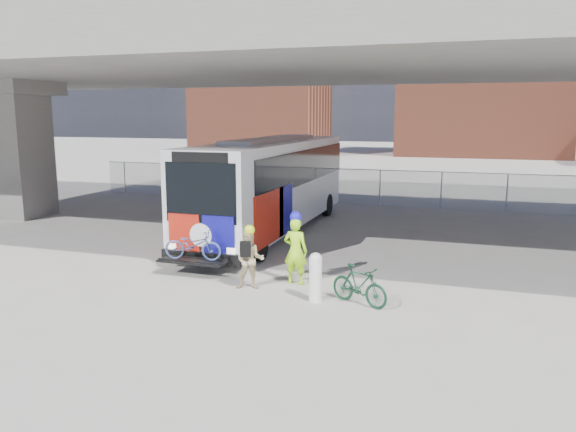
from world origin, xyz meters
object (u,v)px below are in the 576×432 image
at_px(bus, 272,178).
at_px(cyclist_hivis, 296,249).
at_px(bollard, 315,276).
at_px(bike_parked, 359,285).
at_px(cyclist_tan, 250,259).

height_order(bus, cyclist_hivis, bus).
relative_size(bus, cyclist_hivis, 6.43).
relative_size(bollard, bike_parked, 0.77).
bearing_deg(bollard, bus, 117.10).
bearing_deg(bollard, cyclist_tan, 167.49).
bearing_deg(bike_parked, bus, 58.89).
bearing_deg(bus, cyclist_tan, -74.57).
distance_m(bus, bollard, 8.65).
distance_m(cyclist_tan, bike_parked, 3.02).
bearing_deg(cyclist_hivis, bike_parked, 153.25).
distance_m(bollard, cyclist_hivis, 1.59).
height_order(cyclist_hivis, cyclist_tan, cyclist_hivis).
relative_size(cyclist_hivis, bike_parked, 1.24).
height_order(bus, cyclist_tan, bus).
distance_m(cyclist_hivis, cyclist_tan, 1.31).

